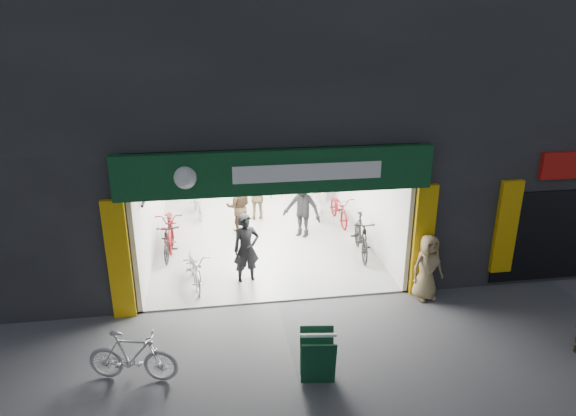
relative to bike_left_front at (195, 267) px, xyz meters
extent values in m
plane|color=#56565B|center=(1.80, -1.14, -0.45)|extent=(60.00, 60.00, 0.00)
cube|color=#232326|center=(2.80, 3.86, 5.30)|extent=(16.00, 10.00, 4.50)
cube|color=#232326|center=(-3.70, 3.86, 1.30)|extent=(5.00, 10.00, 3.50)
cube|color=#232326|center=(7.80, 3.86, 1.30)|extent=(6.00, 10.00, 3.50)
cube|color=#9E9E99|center=(1.80, 2.86, -0.43)|extent=(6.00, 8.00, 0.04)
cube|color=silver|center=(1.80, 6.96, 1.15)|extent=(6.00, 0.20, 3.20)
cube|color=silver|center=(-1.15, 2.86, 1.15)|extent=(0.10, 8.00, 3.20)
cube|color=silver|center=(4.75, 2.86, 1.15)|extent=(0.10, 8.00, 3.20)
cube|color=white|center=(1.80, 2.86, 2.80)|extent=(6.00, 8.00, 0.10)
cube|color=black|center=(1.80, -1.04, 2.90)|extent=(6.00, 0.30, 0.30)
cube|color=#0B3119|center=(1.80, -1.26, 2.60)|extent=(6.40, 0.25, 0.90)
cube|color=white|center=(2.40, -1.40, 2.60)|extent=(3.00, 0.02, 0.35)
cube|color=#DCAC0B|center=(-1.45, -1.20, 0.85)|extent=(0.45, 0.12, 2.60)
cube|color=#DCAC0B|center=(5.05, -1.20, 0.85)|extent=(0.45, 0.12, 2.60)
cube|color=#DCAC0B|center=(7.00, -1.20, 1.05)|extent=(0.50, 0.12, 2.20)
cube|color=black|center=(8.30, -1.16, 0.75)|extent=(3.00, 0.06, 2.20)
cylinder|color=black|center=(-1.02, 2.26, 1.65)|extent=(0.06, 5.00, 0.06)
cube|color=silver|center=(3.60, 5.36, 0.05)|extent=(1.40, 0.60, 1.00)
cube|color=white|center=(1.80, 0.06, 2.73)|extent=(1.30, 0.35, 0.04)
cube|color=white|center=(1.80, 1.86, 2.73)|extent=(1.30, 0.35, 0.04)
cube|color=white|center=(1.80, 3.66, 2.73)|extent=(1.30, 0.35, 0.04)
cube|color=white|center=(1.80, 5.46, 2.73)|extent=(1.30, 0.35, 0.04)
imported|color=#A8A8AC|center=(0.00, 0.00, 0.00)|extent=(0.84, 1.76, 0.89)
imported|color=black|center=(-0.70, 1.66, 0.05)|extent=(0.58, 1.69, 1.00)
imported|color=maroon|center=(-0.70, 2.44, 0.09)|extent=(0.81, 2.06, 1.07)
imported|color=#A9A9AD|center=(0.00, 4.51, 0.05)|extent=(0.72, 1.70, 0.99)
imported|color=black|center=(4.30, 0.93, 0.11)|extent=(0.73, 1.88, 1.10)
imported|color=maroon|center=(4.30, 3.27, 0.02)|extent=(0.66, 1.77, 0.92)
imported|color=silver|center=(3.73, 3.95, 0.02)|extent=(0.49, 1.57, 0.94)
imported|color=#B5B4B9|center=(-1.00, -3.32, 0.03)|extent=(1.64, 0.81, 0.95)
imported|color=black|center=(1.21, -0.06, 0.41)|extent=(0.70, 0.53, 1.72)
imported|color=#342517|center=(1.23, 3.08, 0.32)|extent=(0.77, 0.61, 1.53)
imported|color=black|center=(2.97, 2.35, 0.46)|extent=(1.34, 1.25, 1.81)
imported|color=olive|center=(1.86, 3.86, 0.30)|extent=(0.88, 0.37, 1.50)
imported|color=#978258|center=(5.10, -1.44, 0.32)|extent=(0.83, 0.62, 1.53)
cube|color=#0E3920|center=(2.11, -4.02, 0.03)|extent=(0.61, 0.29, 0.89)
cube|color=#0E3920|center=(2.16, -3.64, 0.03)|extent=(0.61, 0.29, 0.89)
cube|color=white|center=(2.13, -3.83, 0.47)|extent=(0.62, 0.13, 0.05)
camera|label=1|loc=(0.52, -11.00, 5.46)|focal=32.00mm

